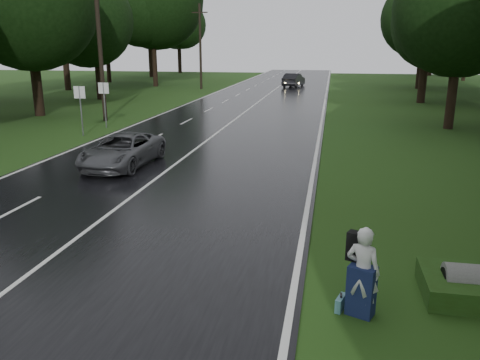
% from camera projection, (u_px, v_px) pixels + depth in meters
% --- Properties ---
extents(ground, '(160.00, 160.00, 0.00)m').
position_uv_depth(ground, '(73.00, 243.00, 12.38)').
color(ground, '#214213').
rests_on(ground, ground).
extents(road, '(12.00, 140.00, 0.04)m').
position_uv_depth(road, '(231.00, 123.00, 31.30)').
color(road, black).
rests_on(road, ground).
extents(lane_center, '(0.12, 140.00, 0.01)m').
position_uv_depth(lane_center, '(231.00, 123.00, 31.29)').
color(lane_center, silver).
rests_on(lane_center, road).
extents(grey_car, '(2.38, 4.85, 1.33)m').
position_uv_depth(grey_car, '(122.00, 150.00, 19.91)').
color(grey_car, '#444649').
rests_on(grey_car, road).
extents(far_car, '(2.52, 5.06, 1.59)m').
position_uv_depth(far_car, '(294.00, 80.00, 58.19)').
color(far_car, black).
rests_on(far_car, road).
extents(hitchhiker, '(0.76, 0.73, 1.76)m').
position_uv_depth(hitchhiker, '(362.00, 274.00, 8.89)').
color(hitchhiker, silver).
rests_on(hitchhiker, ground).
extents(suitcase, '(0.23, 0.41, 0.28)m').
position_uv_depth(suitcase, '(341.00, 303.00, 9.22)').
color(suitcase, teal).
rests_on(suitcase, ground).
extents(culvert, '(1.39, 0.70, 0.70)m').
position_uv_depth(culvert, '(478.00, 298.00, 9.69)').
color(culvert, slate).
rests_on(culvert, ground).
extents(utility_pole_mid, '(1.80, 0.28, 10.04)m').
position_uv_depth(utility_pole_mid, '(106.00, 121.00, 32.33)').
color(utility_pole_mid, black).
rests_on(utility_pole_mid, ground).
extents(utility_pole_far, '(1.80, 0.28, 9.33)m').
position_uv_depth(utility_pole_far, '(201.00, 89.00, 55.60)').
color(utility_pole_far, black).
rests_on(utility_pole_far, ground).
extents(road_sign_a, '(0.66, 0.10, 2.75)m').
position_uv_depth(road_sign_a, '(83.00, 136.00, 26.94)').
color(road_sign_a, white).
rests_on(road_sign_a, ground).
extents(road_sign_b, '(0.65, 0.10, 2.73)m').
position_uv_depth(road_sign_b, '(106.00, 128.00, 29.67)').
color(road_sign_b, white).
rests_on(road_sign_b, ground).
extents(tree_left_d, '(8.30, 8.30, 12.97)m').
position_uv_depth(tree_left_d, '(40.00, 116.00, 34.73)').
color(tree_left_d, black).
rests_on(tree_left_d, ground).
extents(tree_left_e, '(7.55, 7.55, 11.79)m').
position_uv_depth(tree_left_e, '(100.00, 99.00, 45.08)').
color(tree_left_e, black).
rests_on(tree_left_e, ground).
extents(tree_left_f, '(11.04, 11.04, 17.24)m').
position_uv_depth(tree_left_f, '(156.00, 86.00, 59.33)').
color(tree_left_f, black).
rests_on(tree_left_f, ground).
extents(tree_right_d, '(7.64, 7.64, 11.94)m').
position_uv_depth(tree_right_d, '(448.00, 129.00, 29.30)').
color(tree_right_d, black).
rests_on(tree_right_d, ground).
extents(tree_right_e, '(7.18, 7.18, 11.22)m').
position_uv_depth(tree_right_e, '(420.00, 103.00, 42.45)').
color(tree_right_e, black).
rests_on(tree_right_e, ground).
extents(tree_right_f, '(8.72, 8.72, 13.62)m').
position_uv_depth(tree_right_f, '(418.00, 89.00, 56.08)').
color(tree_right_f, black).
rests_on(tree_right_f, ground).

